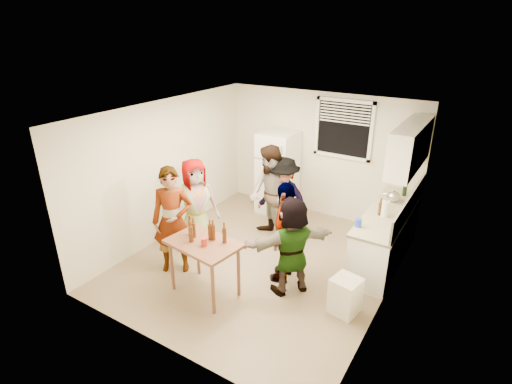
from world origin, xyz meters
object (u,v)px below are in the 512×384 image
Objects in this scene: beer_bottle_counter at (379,215)px; guest_black at (284,277)px; guest_back_left at (270,239)px; guest_back_right at (282,238)px; kettle at (393,202)px; red_cup at (204,245)px; wine_bottle at (404,195)px; guest_orange at (290,289)px; beer_bottle_table at (191,242)px; trash_bin at (345,296)px; guest_grey at (198,246)px; blue_cup at (358,227)px; serving_table at (206,292)px; refrigerator at (278,173)px; guest_stripe at (177,268)px.

guest_black is at bearing -134.01° from beer_bottle_counter.
guest_back_right is (0.17, 0.17, 0.00)m from guest_back_left.
kettle reaches higher than red_cup.
wine_bottle is 0.19× the size of guest_orange.
guest_black is (0.96, 1.02, -0.85)m from beer_bottle_table.
beer_bottle_counter is 0.88× the size of beer_bottle_table.
trash_bin is 0.34× the size of guest_back_right.
kettle reaches higher than guest_grey.
blue_cup is 0.09× the size of guest_orange.
refrigerator is at bearing 98.82° from serving_table.
trash_bin is 0.30× the size of guest_stripe.
wine_bottle reaches higher than serving_table.
beer_bottle_table is 0.15× the size of guest_back_right.
guest_grey is (-2.82, 0.29, -0.25)m from trash_bin.
guest_stripe is at bearing 163.20° from serving_table.
trash_bin reaches higher than guest_grey.
trash_bin is at bearing 126.73° from guest_orange.
beer_bottle_counter is at bearing 90.34° from trash_bin.
guest_grey is 1.02× the size of guest_black.
red_cup is 1.50m from guest_orange.
kettle is 3.32m from red_cup.
beer_bottle_table is (-2.18, -3.12, -0.05)m from wine_bottle.
serving_table is (0.47, -3.01, -0.85)m from refrigerator.
trash_bin is at bearing 19.39° from serving_table.
beer_bottle_table is (-2.04, -0.74, 0.60)m from trash_bin.
blue_cup reaches higher than guest_black.
refrigerator is at bearing 95.85° from beer_bottle_table.
blue_cup reaches higher than guest_grey.
wine_bottle reaches higher than guest_stripe.
red_cup is 0.07× the size of guest_grey.
wine_bottle is (0.10, 0.36, 0.00)m from kettle.
serving_table is (-1.93, -2.68, -0.90)m from kettle.
serving_table is at bearing -160.61° from trash_bin.
guest_black is (-1.22, -2.10, -0.90)m from wine_bottle.
guest_back_right is at bearing 27.54° from guest_stripe.
trash_bin is at bearing 2.95° from guest_back_left.
guest_black is (0.81, 0.94, 0.00)m from serving_table.
guest_back_right reaches higher than guest_orange.
blue_cup is at bearing 23.78° from guest_back_left.
guest_back_left is at bearing 147.63° from trash_bin.
blue_cup is at bearing -101.35° from wine_bottle.
wine_bottle reaches higher than guest_back_right.
guest_stripe reaches higher than guest_black.
guest_grey reaches higher than guest_stripe.
guest_back_left is 0.24m from guest_back_right.
guest_black is (0.62, -1.07, 0.00)m from guest_back_right.
wine_bottle is at bearing 78.65° from blue_cup.
trash_bin is 0.35× the size of guest_orange.
kettle is at bearing 137.41° from guest_black.
guest_black is at bearing -9.70° from guest_stripe.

